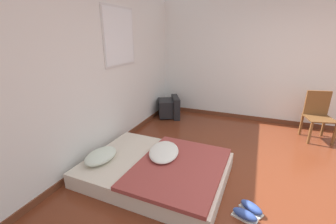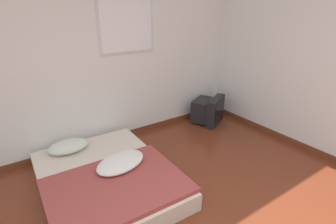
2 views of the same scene
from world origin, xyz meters
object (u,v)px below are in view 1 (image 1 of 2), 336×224
wooden_chair (318,112)px  sneaker_pair (248,211)px  crt_tv (170,107)px  mattress_bed (156,168)px

wooden_chair → sneaker_pair: 2.75m
crt_tv → wooden_chair: bearing=-90.2°
crt_tv → sneaker_pair: size_ratio=1.99×
crt_tv → mattress_bed: bearing=-162.6°
mattress_bed → wooden_chair: wooden_chair is taller
sneaker_pair → wooden_chair: bearing=-21.8°
mattress_bed → crt_tv: size_ratio=2.77×
wooden_chair → mattress_bed: bearing=135.4°
crt_tv → sneaker_pair: 3.18m
mattress_bed → wooden_chair: size_ratio=2.15×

